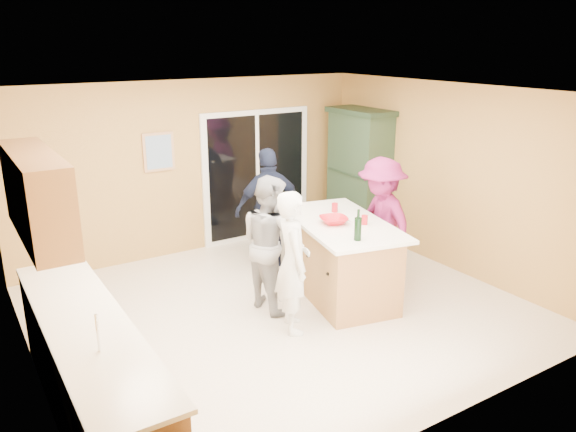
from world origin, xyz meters
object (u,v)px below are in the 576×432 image
woman_grey (270,243)px  woman_navy (269,209)px  woman_white (293,262)px  green_hutch (359,176)px  woman_magenta (381,222)px  kitchen_island (340,261)px

woman_grey → woman_navy: size_ratio=0.95×
woman_white → green_hutch: bearing=-31.4°
woman_white → woman_magenta: 1.71m
woman_navy → woman_magenta: size_ratio=1.01×
kitchen_island → green_hutch: (1.64, 1.66, 0.56)m
woman_white → kitchen_island: bearing=-46.8°
green_hutch → woman_white: (-2.62, -2.08, -0.22)m
kitchen_island → woman_navy: 1.40m
woman_grey → woman_navy: woman_navy is taller
woman_navy → woman_magenta: woman_navy is taller
woman_magenta → woman_navy: bearing=-139.4°
kitchen_island → green_hutch: size_ratio=0.98×
woman_white → woman_navy: bearing=-2.6°
woman_white → woman_magenta: (1.65, 0.44, 0.05)m
woman_grey → woman_magenta: woman_magenta is taller
kitchen_island → woman_grey: woman_grey is taller
woman_navy → woman_magenta: (0.93, -1.30, -0.00)m
green_hutch → woman_magenta: green_hutch is taller
kitchen_island → woman_magenta: size_ratio=1.20×
kitchen_island → woman_magenta: bearing=13.8°
woman_white → woman_grey: woman_grey is taller
woman_grey → woman_magenta: 1.58m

